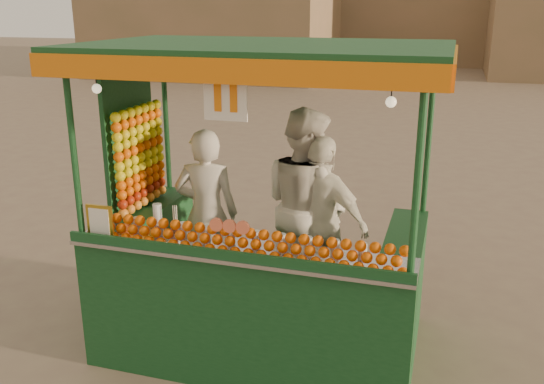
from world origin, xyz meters
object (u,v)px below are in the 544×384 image
(vendor_middle, at_px, (305,205))
(vendor_right, at_px, (321,222))
(juice_cart, at_px, (252,258))
(vendor_left, at_px, (207,213))

(vendor_middle, xyz_separation_m, vendor_right, (0.18, -0.11, -0.11))
(juice_cart, distance_m, vendor_middle, 0.73)
(juice_cart, height_order, vendor_left, juice_cart)
(vendor_right, bearing_deg, vendor_left, 25.09)
(juice_cart, relative_size, vendor_middle, 1.63)
(juice_cart, distance_m, vendor_right, 0.72)
(vendor_middle, bearing_deg, vendor_right, -171.52)
(vendor_left, bearing_deg, vendor_middle, -178.50)
(vendor_left, bearing_deg, vendor_right, 173.51)
(vendor_middle, distance_m, vendor_right, 0.24)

